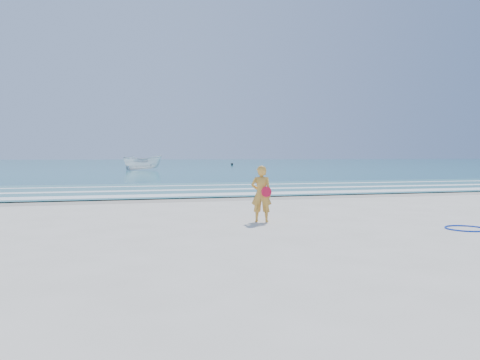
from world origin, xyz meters
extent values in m
plane|color=silver|center=(0.00, 0.00, 0.00)|extent=(400.00, 400.00, 0.00)
cube|color=#B2A893|center=(0.00, 9.00, 0.00)|extent=(400.00, 2.40, 0.00)
cube|color=#19727F|center=(0.00, 105.00, 0.02)|extent=(400.00, 190.00, 0.04)
cube|color=#59B7AD|center=(0.00, 14.00, 0.04)|extent=(400.00, 10.00, 0.01)
cube|color=white|center=(0.00, 10.30, 0.05)|extent=(400.00, 1.40, 0.01)
cube|color=white|center=(0.00, 13.20, 0.05)|extent=(400.00, 0.90, 0.01)
cube|color=white|center=(0.00, 16.50, 0.05)|extent=(400.00, 0.60, 0.01)
torus|color=#0A34C3|center=(4.58, -0.24, 0.02)|extent=(0.96, 0.96, 0.03)
imported|color=white|center=(-0.59, 45.58, 0.92)|extent=(4.82, 2.73, 1.75)
sphere|color=black|center=(15.70, 69.15, 0.25)|extent=(0.42, 0.42, 0.42)
imported|color=gold|center=(0.27, 2.10, 0.74)|extent=(0.63, 0.54, 1.47)
cylinder|color=red|center=(0.35, 1.92, 0.80)|extent=(0.27, 0.08, 0.27)
camera|label=1|loc=(-3.31, -9.46, 1.73)|focal=35.00mm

